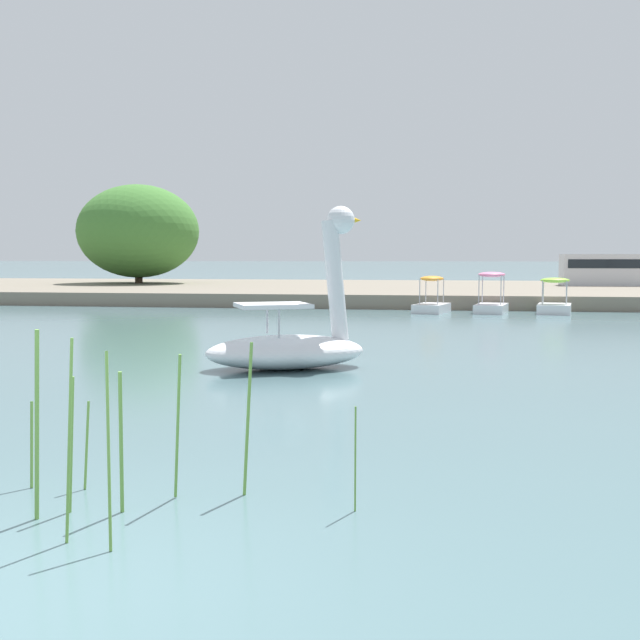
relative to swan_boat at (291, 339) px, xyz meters
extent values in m
plane|color=slate|center=(0.19, -10.31, -0.58)|extent=(698.42, 698.42, 0.00)
cube|color=slate|center=(0.19, 27.82, -0.28)|extent=(130.43, 20.81, 0.59)
ellipsoid|color=white|center=(-0.11, -0.05, -0.25)|extent=(3.50, 2.79, 0.66)
cylinder|color=white|center=(0.79, 0.38, 1.12)|extent=(0.64, 0.53, 2.37)
sphere|color=white|center=(0.90, 0.43, 2.30)|extent=(0.73, 0.73, 0.55)
cone|color=yellow|center=(1.10, 0.52, 2.30)|extent=(0.50, 0.45, 0.30)
cube|color=white|center=(-0.33, -0.16, 0.66)|extent=(1.70, 1.60, 0.08)
cylinder|color=silver|center=(-0.11, -0.62, 0.37)|extent=(0.04, 0.04, 0.58)
cylinder|color=silver|center=(-0.55, 0.30, 0.37)|extent=(0.04, 0.04, 0.58)
cube|color=white|center=(2.33, 15.95, -0.41)|extent=(1.50, 2.18, 0.34)
ellipsoid|color=orange|center=(2.33, 15.95, 0.74)|extent=(1.12, 1.31, 0.20)
cylinder|color=#B7B7BF|center=(2.09, 16.47, 0.25)|extent=(0.04, 0.04, 0.98)
cylinder|color=#B7B7BF|center=(2.78, 16.31, 0.25)|extent=(0.04, 0.04, 0.98)
cylinder|color=#B7B7BF|center=(1.88, 15.58, 0.25)|extent=(0.04, 0.04, 0.98)
cylinder|color=#B7B7BF|center=(2.57, 15.42, 0.25)|extent=(0.04, 0.04, 0.98)
cube|color=white|center=(4.60, 16.20, -0.41)|extent=(1.44, 2.23, 0.34)
ellipsoid|color=pink|center=(4.60, 16.20, 0.90)|extent=(1.22, 1.32, 0.20)
cylinder|color=#B7B7BF|center=(4.28, 16.73, 0.33)|extent=(0.04, 0.04, 1.14)
cylinder|color=#B7B7BF|center=(5.09, 16.58, 0.33)|extent=(0.04, 0.04, 1.14)
cylinder|color=#B7B7BF|center=(4.12, 15.82, 0.33)|extent=(0.04, 0.04, 1.14)
cylinder|color=#B7B7BF|center=(4.93, 15.68, 0.33)|extent=(0.04, 0.04, 1.14)
cube|color=white|center=(6.97, 16.25, -0.40)|extent=(1.50, 2.10, 0.36)
ellipsoid|color=#8CCC38|center=(6.97, 16.25, 0.69)|extent=(1.23, 1.17, 0.20)
cylinder|color=#B7B7BF|center=(6.60, 16.72, 0.23)|extent=(0.04, 0.04, 0.91)
cylinder|color=#B7B7BF|center=(7.46, 16.58, 0.23)|extent=(0.04, 0.04, 0.91)
cylinder|color=#B7B7BF|center=(6.48, 15.92, 0.23)|extent=(0.04, 0.04, 0.91)
cylinder|color=#B7B7BF|center=(7.33, 15.78, 0.23)|extent=(0.04, 0.04, 0.91)
cylinder|color=#423323|center=(-15.11, 29.44, 1.66)|extent=(0.44, 0.44, 3.30)
ellipsoid|color=#427A33|center=(-15.11, 29.44, 3.07)|extent=(9.35, 8.98, 5.45)
cube|color=silver|center=(11.29, 29.90, 0.86)|extent=(4.60, 1.98, 1.70)
cube|color=black|center=(11.29, 29.90, 1.20)|extent=(4.24, 2.01, 0.48)
cylinder|color=#669942|center=(-0.86, -8.14, -0.17)|extent=(0.05, 0.12, 0.81)
cylinder|color=#669942|center=(-0.31, -9.01, 0.21)|extent=(0.10, 0.07, 1.58)
cylinder|color=#669942|center=(-0.32, -8.11, -0.17)|extent=(0.05, 0.10, 0.82)
cylinder|color=#669942|center=(0.30, -8.76, 0.03)|extent=(0.08, 0.13, 1.22)
cylinder|color=#669942|center=(0.66, -8.35, 0.09)|extent=(0.16, 0.22, 1.33)
cylinder|color=#669942|center=(-0.13, -8.79, 0.01)|extent=(0.09, 0.03, 1.17)
cylinder|color=#669942|center=(0.53, -9.51, 0.16)|extent=(0.09, 0.16, 1.47)
cylinder|color=#669942|center=(1.22, -8.07, 0.12)|extent=(0.11, 0.03, 1.40)
cylinder|color=#669942|center=(0.19, -9.44, 0.20)|extent=(0.08, 0.09, 1.56)
cylinder|color=#669942|center=(2.24, -8.38, -0.12)|extent=(0.02, 0.05, 0.91)
camera|label=1|loc=(3.01, -14.93, 1.59)|focal=44.44mm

